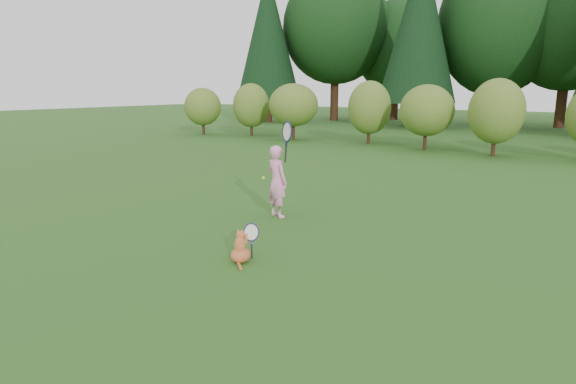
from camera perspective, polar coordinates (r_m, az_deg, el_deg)
The scene contains 5 objects.
ground at distance 7.66m, azimuth -4.61°, elevation -6.01°, with size 100.00×100.00×0.00m, color #204A14.
shrub_row at distance 19.25m, azimuth 20.37°, elevation 8.54°, with size 28.00×3.00×2.80m, color #546C21, non-canonical shape.
child at distance 8.98m, azimuth -1.26°, elevation 1.46°, with size 0.79×0.51×2.03m.
cat at distance 6.80m, azimuth -5.62°, elevation -6.28°, with size 0.46×0.71×0.63m.
tennis_ball at distance 9.53m, azimuth -2.93°, elevation 1.67°, with size 0.07×0.07×0.07m.
Camera 1 is at (4.54, -5.68, 2.39)m, focal length 30.00 mm.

